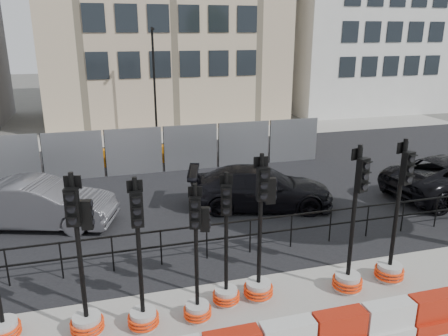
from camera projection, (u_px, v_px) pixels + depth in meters
name	position (u px, v px, depth m)	size (l,w,h in m)	color
ground	(219.00, 283.00, 10.47)	(120.00, 120.00, 0.00)	#51514C
road	(171.00, 187.00, 16.89)	(40.00, 14.00, 0.03)	black
sidewalk_far	(146.00, 136.00, 25.15)	(40.00, 4.00, 0.02)	gray
building_white	(360.00, 1.00, 32.70)	(12.00, 9.06, 16.00)	silver
kerb_railing	(207.00, 236.00, 11.36)	(18.00, 0.04, 1.00)	black
heras_fencing	(160.00, 152.00, 19.26)	(14.33, 1.72, 2.00)	gray
lamp_post_far	(154.00, 81.00, 23.39)	(0.12, 0.56, 6.00)	black
traffic_signal_a	(0.00, 310.00, 8.36)	(0.65, 0.65, 3.28)	beige
traffic_signal_b	(85.00, 299.00, 8.47)	(0.67, 0.67, 3.39)	beige
traffic_signal_c	(142.00, 300.00, 8.68)	(0.64, 0.64, 3.24)	beige
traffic_signal_d	(198.00, 290.00, 8.94)	(0.59, 0.59, 3.01)	beige
traffic_signal_e	(226.00, 279.00, 9.49)	(0.60, 0.60, 3.06)	beige
traffic_signal_f	(260.00, 266.00, 9.64)	(0.67, 0.67, 3.39)	beige
traffic_signal_g	(350.00, 263.00, 9.95)	(0.69, 0.69, 3.50)	beige
traffic_signal_h	(392.00, 253.00, 10.38)	(0.69, 0.69, 3.53)	beige
car_b	(40.00, 204.00, 13.33)	(4.79, 2.89, 1.49)	#4C4C51
car_c	(260.00, 188.00, 14.79)	(5.23, 3.21, 1.42)	black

